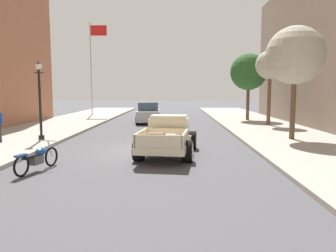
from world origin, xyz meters
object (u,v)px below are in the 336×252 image
object	(u,v)px
motorcycle_parked	(37,158)
street_tree_second	(270,66)
flagpole	(93,58)
street_lamp_near	(40,95)
hotrod_truck_cream	(169,135)
street_tree_nearest	(295,56)
street_tree_third	(249,72)
car_background_silver	(149,113)

from	to	relation	value
motorcycle_parked	street_tree_second	distance (m)	17.47
flagpole	street_lamp_near	bearing A→B (deg)	-84.38
hotrod_truck_cream	street_tree_nearest	distance (m)	7.81
street_tree_third	motorcycle_parked	bearing A→B (deg)	-121.41
street_tree_second	street_lamp_near	bearing A→B (deg)	-150.54
hotrod_truck_cream	street_lamp_near	bearing A→B (deg)	159.02
hotrod_truck_cream	street_tree_second	bearing A→B (deg)	55.23
hotrod_truck_cream	street_lamp_near	xyz separation A→B (m)	(-6.33, 2.43, 1.63)
car_background_silver	street_tree_third	distance (m)	8.91
car_background_silver	street_lamp_near	size ratio (longest dim) A/B	1.14
flagpole	street_tree_third	xyz separation A→B (m)	(14.29, -5.68, -1.68)
street_tree_nearest	motorcycle_parked	bearing A→B (deg)	-148.47
car_background_silver	street_tree_second	distance (m)	9.83
street_tree_nearest	street_tree_second	bearing A→B (deg)	84.18
street_tree_second	flagpole	bearing A→B (deg)	146.76
hotrod_truck_cream	street_lamp_near	distance (m)	6.97
car_background_silver	street_tree_nearest	size ratio (longest dim) A/B	0.78
car_background_silver	flagpole	distance (m)	10.55
flagpole	street_tree_nearest	world-z (taller)	flagpole
hotrod_truck_cream	flagpole	bearing A→B (deg)	112.23
street_tree_second	car_background_silver	bearing A→B (deg)	162.46
flagpole	street_tree_nearest	xyz separation A→B (m)	(14.20, -16.41, -1.47)
flagpole	street_tree_nearest	bearing A→B (deg)	-49.12
street_tree_nearest	street_tree_third	xyz separation A→B (m)	(0.09, 10.73, -0.20)
hotrod_truck_cream	motorcycle_parked	size ratio (longest dim) A/B	2.45
motorcycle_parked	street_tree_nearest	xyz separation A→B (m)	(10.34, 6.34, 3.85)
car_background_silver	street_tree_nearest	xyz separation A→B (m)	(8.07, -9.42, 3.53)
street_lamp_near	street_tree_nearest	size ratio (longest dim) A/B	0.69
car_background_silver	street_tree_nearest	bearing A→B (deg)	-49.41
car_background_silver	street_lamp_near	xyz separation A→B (m)	(-4.43, -10.21, 1.62)
car_background_silver	street_tree_second	world-z (taller)	street_tree_second
hotrod_truck_cream	street_tree_nearest	bearing A→B (deg)	27.52
hotrod_truck_cream	street_tree_second	xyz separation A→B (m)	(6.86, 9.87, 3.55)
hotrod_truck_cream	street_tree_second	world-z (taller)	street_tree_second
street_lamp_near	flagpole	distance (m)	17.61
car_background_silver	street_tree_second	xyz separation A→B (m)	(8.75, -2.77, 3.54)
street_lamp_near	street_tree_third	distance (m)	17.15
car_background_silver	hotrod_truck_cream	bearing A→B (deg)	-81.47
hotrod_truck_cream	street_tree_third	size ratio (longest dim) A/B	0.93
flagpole	street_tree_third	bearing A→B (deg)	-21.68
street_tree_third	street_tree_nearest	bearing A→B (deg)	-90.47
car_background_silver	street_lamp_near	bearing A→B (deg)	-113.47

